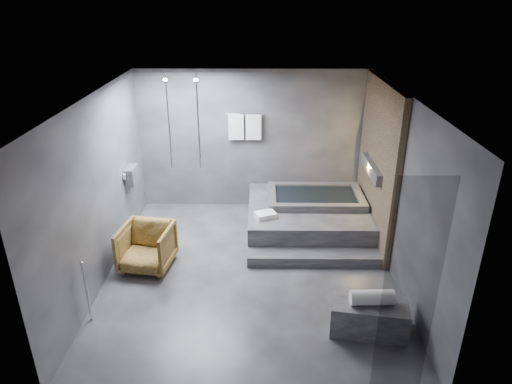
{
  "coord_description": "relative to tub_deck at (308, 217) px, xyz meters",
  "views": [
    {
      "loc": [
        0.17,
        -6.19,
        4.15
      ],
      "look_at": [
        0.09,
        0.3,
        1.26
      ],
      "focal_mm": 32.0,
      "sensor_mm": 36.0,
      "label": 1
    }
  ],
  "objects": [
    {
      "name": "driftwood_chair",
      "position": [
        -2.71,
        -1.33,
        0.12
      ],
      "size": [
        0.89,
        0.91,
        0.73
      ],
      "primitive_type": "imported",
      "rotation": [
        0.0,
        0.0,
        -0.15
      ],
      "color": "#4A3212",
      "rests_on": "ground"
    },
    {
      "name": "concrete_bench",
      "position": [
        0.54,
        -2.8,
        -0.03
      ],
      "size": [
        1.06,
        0.69,
        0.44
      ],
      "primitive_type": "cube",
      "rotation": [
        0.0,
        0.0,
        -0.16
      ],
      "color": "#363638",
      "rests_on": "ground"
    },
    {
      "name": "tub_step",
      "position": [
        0.0,
        -1.18,
        -0.16
      ],
      "size": [
        2.2,
        0.36,
        0.18
      ],
      "primitive_type": "cube",
      "color": "#2D2D30",
      "rests_on": "ground"
    },
    {
      "name": "tub_deck",
      "position": [
        0.0,
        0.0,
        0.0
      ],
      "size": [
        2.2,
        2.0,
        0.5
      ],
      "primitive_type": "cube",
      "color": "#2D2D30",
      "rests_on": "ground"
    },
    {
      "name": "rolled_towel",
      "position": [
        0.55,
        -2.84,
        0.29
      ],
      "size": [
        0.56,
        0.22,
        0.2
      ],
      "primitive_type": "cylinder",
      "rotation": [
        0.0,
        1.57,
        0.03
      ],
      "color": "white",
      "rests_on": "concrete_bench"
    },
    {
      "name": "room",
      "position": [
        -0.65,
        -1.21,
        1.48
      ],
      "size": [
        5.0,
        5.04,
        2.82
      ],
      "color": "#29292B",
      "rests_on": "ground"
    },
    {
      "name": "deck_towel",
      "position": [
        -0.8,
        -0.53,
        0.3
      ],
      "size": [
        0.41,
        0.36,
        0.09
      ],
      "primitive_type": "cube",
      "rotation": [
        0.0,
        0.0,
        0.38
      ],
      "color": "white",
      "rests_on": "tub_deck"
    }
  ]
}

